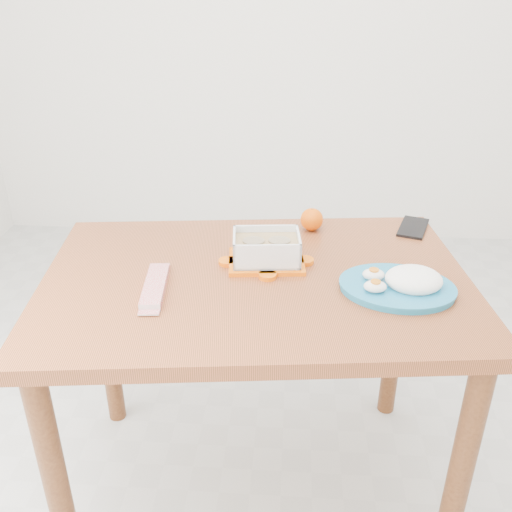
# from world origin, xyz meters

# --- Properties ---
(ground) EXTENTS (3.50, 3.50, 0.00)m
(ground) POSITION_xyz_m (0.00, 0.00, 0.00)
(ground) COLOR #B7B7B2
(ground) RESTS_ON ground
(dining_table) EXTENTS (1.18, 0.86, 0.75)m
(dining_table) POSITION_xyz_m (-0.08, -0.14, 0.64)
(dining_table) COLOR #A54D2E
(dining_table) RESTS_ON ground
(food_container) EXTENTS (0.22, 0.17, 0.09)m
(food_container) POSITION_xyz_m (-0.06, -0.06, 0.79)
(food_container) COLOR #F36307
(food_container) RESTS_ON dining_table
(orange_fruit) EXTENTS (0.07, 0.07, 0.07)m
(orange_fruit) POSITION_xyz_m (0.07, 0.17, 0.78)
(orange_fruit) COLOR #FF6C05
(orange_fruit) RESTS_ON dining_table
(rice_plate) EXTENTS (0.32, 0.32, 0.08)m
(rice_plate) POSITION_xyz_m (0.29, -0.19, 0.78)
(rice_plate) COLOR teal
(rice_plate) RESTS_ON dining_table
(candy_bar) EXTENTS (0.07, 0.21, 0.02)m
(candy_bar) POSITION_xyz_m (-0.33, -0.22, 0.76)
(candy_bar) COLOR #B50910
(candy_bar) RESTS_ON dining_table
(smartphone) EXTENTS (0.12, 0.17, 0.01)m
(smartphone) POSITION_xyz_m (0.38, 0.20, 0.75)
(smartphone) COLOR black
(smartphone) RESTS_ON dining_table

